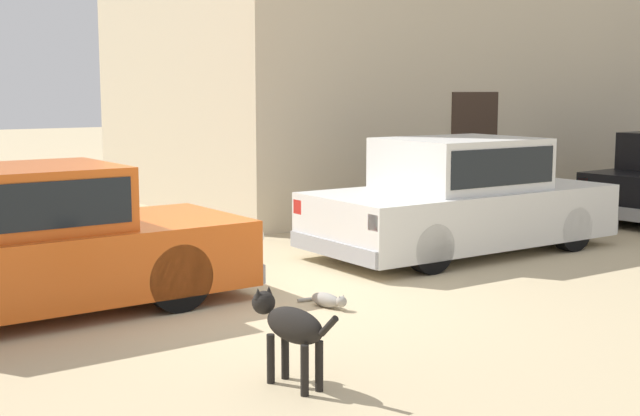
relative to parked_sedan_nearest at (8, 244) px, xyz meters
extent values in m
plane|color=tan|center=(2.24, -1.02, -0.70)|extent=(80.00, 80.00, 0.00)
cube|color=#D15619|center=(0.01, 0.00, -0.22)|extent=(4.59, 1.74, 0.67)
cube|color=#D15619|center=(-0.03, 0.00, 0.42)|extent=(2.12, 1.47, 0.61)
cube|color=black|center=(-0.03, 0.00, 0.43)|extent=(1.96, 1.50, 0.42)
cube|color=#999BA0|center=(2.28, 0.03, -0.44)|extent=(0.14, 1.65, 0.20)
sphere|color=silver|center=(2.30, 0.69, -0.07)|extent=(0.20, 0.20, 0.20)
sphere|color=silver|center=(2.32, -0.63, -0.07)|extent=(0.20, 0.20, 0.20)
cylinder|color=black|center=(1.37, 0.76, -0.37)|extent=(0.68, 0.21, 0.67)
cylinder|color=black|center=(1.39, -0.72, -0.37)|extent=(0.68, 0.21, 0.67)
cube|color=silver|center=(5.83, -0.05, -0.20)|extent=(4.20, 1.83, 0.70)
cube|color=silver|center=(5.79, -0.04, 0.48)|extent=(1.94, 1.56, 0.67)
cube|color=black|center=(5.79, -0.04, 0.49)|extent=(1.78, 1.58, 0.47)
cube|color=#999BA0|center=(7.91, -0.06, -0.44)|extent=(0.13, 1.76, 0.20)
cube|color=#999BA0|center=(3.76, -0.03, -0.44)|extent=(0.13, 1.76, 0.20)
sphere|color=silver|center=(7.94, 0.66, -0.05)|extent=(0.20, 0.20, 0.20)
sphere|color=silver|center=(7.93, -0.78, -0.05)|extent=(0.20, 0.20, 0.20)
cube|color=red|center=(3.77, 0.75, -0.03)|extent=(0.04, 0.18, 0.18)
cube|color=red|center=(3.76, -0.81, -0.03)|extent=(0.04, 0.18, 0.18)
cylinder|color=black|center=(7.10, 0.74, -0.40)|extent=(0.60, 0.20, 0.60)
cylinder|color=black|center=(7.09, -0.85, -0.40)|extent=(0.60, 0.20, 0.60)
cylinder|color=black|center=(4.58, 0.76, -0.40)|extent=(0.60, 0.20, 0.60)
cylinder|color=black|center=(4.57, -0.83, -0.40)|extent=(0.60, 0.20, 0.60)
cube|color=#999BA0|center=(9.10, -0.27, -0.44)|extent=(0.25, 1.80, 0.20)
cube|color=red|center=(9.05, 0.52, -0.04)|extent=(0.05, 0.18, 0.18)
cylinder|color=black|center=(9.88, 0.60, -0.40)|extent=(0.63, 0.24, 0.62)
cube|color=#38281E|center=(8.61, 2.53, 0.35)|extent=(1.10, 0.02, 2.10)
cylinder|color=black|center=(1.06, -3.00, -0.52)|extent=(0.06, 0.06, 0.37)
cylinder|color=black|center=(1.20, -2.98, -0.52)|extent=(0.06, 0.06, 0.37)
cylinder|color=black|center=(1.12, -3.36, -0.52)|extent=(0.06, 0.06, 0.37)
cylinder|color=black|center=(1.26, -3.34, -0.52)|extent=(0.06, 0.06, 0.37)
ellipsoid|color=black|center=(1.16, -3.17, -0.24)|extent=(0.27, 0.59, 0.26)
sphere|color=black|center=(1.11, -2.83, -0.14)|extent=(0.18, 0.18, 0.18)
cone|color=black|center=(1.09, -2.74, -0.15)|extent=(0.11, 0.11, 0.10)
cone|color=black|center=(1.05, -2.84, -0.06)|extent=(0.07, 0.07, 0.08)
cone|color=black|center=(1.16, -2.82, -0.06)|extent=(0.07, 0.07, 0.08)
cylinder|color=black|center=(1.22, -3.52, -0.18)|extent=(0.07, 0.18, 0.17)
ellipsoid|color=gray|center=(2.67, -1.42, -0.63)|extent=(0.21, 0.39, 0.14)
sphere|color=gray|center=(2.71, -1.63, -0.61)|extent=(0.11, 0.11, 0.11)
cone|color=gray|center=(2.73, -1.63, -0.57)|extent=(0.04, 0.04, 0.04)
cone|color=gray|center=(2.68, -1.63, -0.57)|extent=(0.04, 0.04, 0.04)
cylinder|color=gray|center=(2.64, -1.13, -0.68)|extent=(0.22, 0.07, 0.04)
camera|label=1|loc=(-2.09, -8.19, 1.45)|focal=47.93mm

